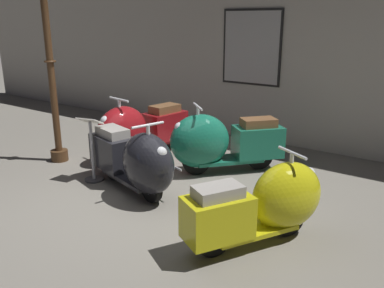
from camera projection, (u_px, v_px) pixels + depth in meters
The scene contains 8 objects.
ground_plane at pixel (143, 204), 5.18m from camera, with size 60.00×60.00×0.00m, color slate.
showroom_back_wall at pixel (279, 40), 7.31m from camera, with size 18.00×0.63×3.82m.
scooter_0 at pixel (136, 130), 6.76m from camera, with size 0.78×1.82×1.08m.
scooter_1 at pixel (136, 161), 5.35m from camera, with size 1.77×0.92×1.04m.
scooter_2 at pixel (218, 142), 6.11m from camera, with size 1.53×1.64×1.07m.
scooter_3 at pixel (267, 203), 4.18m from camera, with size 1.16×1.61×0.97m.
lamppost at pixel (50, 65), 6.32m from camera, with size 0.28×0.28×3.08m.
info_stanchion at pixel (92, 155), 5.83m from camera, with size 0.36×0.29×0.96m.
Camera 1 is at (3.25, -3.49, 2.26)m, focal length 37.70 mm.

